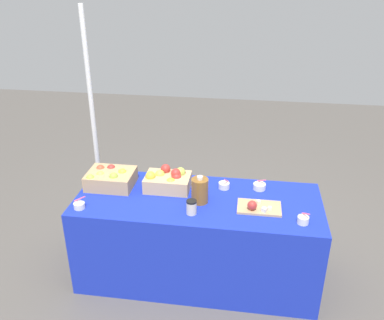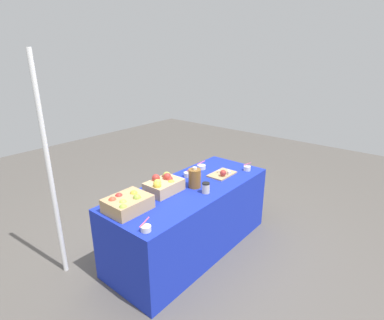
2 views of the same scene
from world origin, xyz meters
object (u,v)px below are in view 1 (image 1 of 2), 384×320
Objects in this scene: cutting_board_front at (258,207)px; coffee_cup at (191,207)px; sample_bowl_near at (303,220)px; apple_crate_left at (110,178)px; sample_bowl_mid at (259,186)px; sample_bowl_extra at (224,185)px; tent_pole at (93,122)px; sample_bowl_far at (79,205)px; cider_jug at (200,190)px; apple_crate_middle at (169,180)px.

cutting_board_front is 2.99× the size of coffee_cup.
cutting_board_front is 3.23× the size of sample_bowl_near.
apple_crate_left is 3.67× the size of sample_bowl_mid.
cutting_board_front is 0.31m from sample_bowl_mid.
sample_bowl_mid is 0.28m from sample_bowl_extra.
tent_pole reaches higher than cutting_board_front.
sample_bowl_far is (-1.32, -0.18, 0.00)m from cutting_board_front.
cider_jug is at bearing 173.98° from cutting_board_front.
cutting_board_front is at bearing -45.93° from sample_bowl_extra.
apple_crate_left is at bearing 170.91° from cutting_board_front.
sample_bowl_far reaches higher than sample_bowl_mid.
apple_crate_middle is 3.55× the size of sample_bowl_mid.
sample_bowl_near is at bearing -23.53° from cutting_board_front.
cider_jug is (-0.75, 0.18, 0.07)m from sample_bowl_near.
sample_bowl_far reaches higher than cutting_board_front.
tent_pole reaches higher than sample_bowl_far.
coffee_cup is (-0.48, -0.13, 0.03)m from cutting_board_front.
tent_pole is (-0.35, 0.61, 0.24)m from apple_crate_left.
tent_pole is (-1.27, 0.52, 0.28)m from sample_bowl_extra.
cider_jug is (-0.17, -0.24, 0.07)m from sample_bowl_extra.
cutting_board_front is at bearing -16.98° from apple_crate_middle.
cutting_board_front is 1.48× the size of cider_jug.
sample_bowl_extra reaches higher than sample_bowl_far.
sample_bowl_extra is at bearing 8.32° from apple_crate_middle.
sample_bowl_far is at bearing -176.58° from coffee_cup.
sample_bowl_mid is 0.53m from cider_jug.
apple_crate_left is at bearing -60.40° from tent_pole.
apple_crate_middle is at bearing 147.76° from cider_jug.
sample_bowl_near is (0.31, -0.14, 0.01)m from cutting_board_front.
sample_bowl_mid is at bearing 5.59° from apple_crate_left.
cider_jug is at bearing 77.59° from coffee_cup.
cutting_board_front is 0.39m from sample_bowl_extra.
sample_bowl_mid is 0.66m from coffee_cup.
sample_bowl_extra reaches higher than sample_bowl_near.
apple_crate_left is 0.74m from tent_pole.
apple_crate_left is at bearing 71.72° from sample_bowl_far.
coffee_cup is (-0.79, 0.01, 0.03)m from sample_bowl_near.
cider_jug is at bearing -34.54° from tent_pole.
sample_bowl_far is at bearing -146.87° from apple_crate_middle.
sample_bowl_mid is at bearing 7.24° from apple_crate_middle.
coffee_cup is (-0.49, -0.44, 0.03)m from sample_bowl_mid.
cutting_board_front is 0.45m from cider_jug.
tent_pole is (-1.55, 0.50, 0.28)m from sample_bowl_mid.
coffee_cup is 1.44m from tent_pole.
sample_bowl_mid is 1.41m from sample_bowl_far.
apple_crate_left is 3.71× the size of sample_bowl_near.
coffee_cup is at bearing -41.21° from tent_pole.
sample_bowl_near is at bearing -35.50° from sample_bowl_extra.
apple_crate_left is at bearing -176.89° from apple_crate_middle.
tent_pole is (-1.10, 0.76, 0.21)m from cider_jug.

